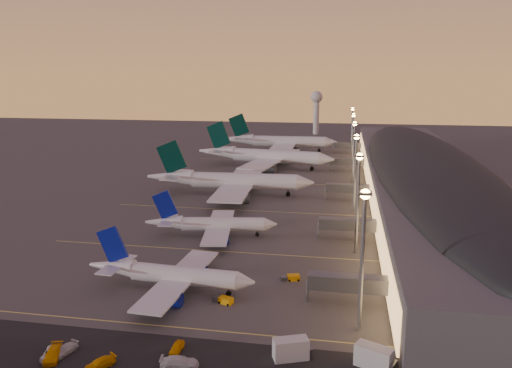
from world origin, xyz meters
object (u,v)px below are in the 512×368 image
object	(u,v)px
airliner_narrow_north	(212,224)
baggage_tug_b	(291,278)
service_van_b	(53,354)
baggage_tug_a	(224,300)
airliner_wide_near	(230,181)
service_van_a	(65,350)
service_van_e	(180,362)
airliner_wide_far	(279,142)
radar_tower	(316,105)
service_van_c	(51,354)
catering_truck_a	(293,349)
catering_truck_b	(376,358)
service_van_f	(100,364)
airliner_narrow_south	(170,275)
airliner_wide_mid	(264,156)
service_van_d	(177,348)

from	to	relation	value
airliner_narrow_north	baggage_tug_b	bearing A→B (deg)	-55.60
service_van_b	baggage_tug_a	bearing A→B (deg)	30.42
airliner_wide_near	airliner_narrow_north	bearing A→B (deg)	-85.19
service_van_a	service_van_e	xyz separation A→B (m)	(19.78, -0.41, 0.18)
airliner_wide_far	baggage_tug_b	xyz separation A→B (m)	(28.03, -189.05, -5.13)
radar_tower	baggage_tug_a	size ratio (longest dim) A/B	7.21
service_van_a	service_van_c	xyz separation A→B (m)	(-1.61, -1.46, -0.00)
catering_truck_a	catering_truck_b	world-z (taller)	catering_truck_b
service_van_f	catering_truck_b	bearing A→B (deg)	45.18
baggage_tug_a	service_van_c	world-z (taller)	service_van_c
baggage_tug_a	radar_tower	bearing A→B (deg)	109.96
airliner_narrow_north	service_van_b	xyz separation A→B (m)	(-8.78, -64.92, -2.63)
airliner_wide_far	airliner_narrow_south	bearing A→B (deg)	-90.25
airliner_wide_near	service_van_f	xyz separation A→B (m)	(6.18, -115.69, -4.57)
airliner_wide_near	service_van_e	world-z (taller)	airliner_wide_near
airliner_wide_far	baggage_tug_a	xyz separation A→B (m)	(15.96, -202.63, -5.13)
airliner_wide_mid	service_van_a	size ratio (longest dim) A/B	14.61
airliner_wide_mid	airliner_narrow_north	bearing A→B (deg)	-79.30
airliner_wide_near	catering_truck_a	xyz separation A→B (m)	(35.50, -107.76, -3.68)
airliner_narrow_north	baggage_tug_b	xyz separation A→B (m)	(25.50, -26.95, -2.88)
service_van_f	airliner_wide_far	bearing A→B (deg)	125.69
airliner_narrow_south	radar_tower	distance (m)	290.74
baggage_tug_a	baggage_tug_b	world-z (taller)	baggage_tug_a
airliner_narrow_south	service_van_b	xyz separation A→B (m)	(-9.59, -28.36, -2.64)
airliner_narrow_north	baggage_tug_a	world-z (taller)	airliner_narrow_north
airliner_narrow_south	radar_tower	bearing A→B (deg)	90.86
airliner_wide_mid	baggage_tug_a	bearing A→B (deg)	-74.48
radar_tower	baggage_tug_b	bearing A→B (deg)	-87.62
airliner_narrow_south	baggage_tug_b	world-z (taller)	airliner_narrow_south
radar_tower	service_van_a	distance (m)	318.03
service_van_d	catering_truck_a	bearing A→B (deg)	4.29
airliner_wide_near	baggage_tug_b	xyz separation A→B (m)	(31.83, -76.63, -4.73)
airliner_narrow_north	baggage_tug_a	bearing A→B (deg)	-80.68
catering_truck_a	airliner_narrow_south	bearing A→B (deg)	121.63
airliner_wide_far	airliner_wide_near	bearing A→B (deg)	-93.15
baggage_tug_b	service_van_a	xyz separation A→B (m)	(-33.23, -36.33, 0.12)
service_van_d	radar_tower	bearing A→B (deg)	89.65
airliner_wide_far	service_van_c	xyz separation A→B (m)	(-6.81, -226.84, -5.01)
catering_truck_b	catering_truck_a	bearing A→B (deg)	-157.21
radar_tower	catering_truck_b	world-z (taller)	radar_tower
airliner_wide_far	service_van_d	world-z (taller)	airliner_wide_far
baggage_tug_b	catering_truck_a	bearing A→B (deg)	-99.10
airliner_narrow_north	service_van_a	size ratio (longest dim) A/B	7.86
service_van_d	service_van_c	bearing A→B (deg)	-164.30
radar_tower	airliner_wide_far	bearing A→B (deg)	-100.20
catering_truck_b	baggage_tug_a	bearing A→B (deg)	172.58
service_van_c	airliner_narrow_south	bearing A→B (deg)	57.23
airliner_narrow_south	service_van_e	distance (m)	29.48
service_van_c	service_van_e	bearing A→B (deg)	-10.15
service_van_e	airliner_narrow_south	bearing A→B (deg)	12.40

